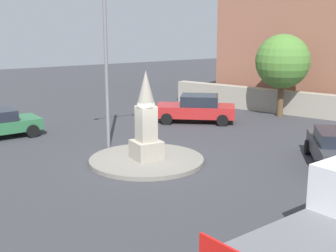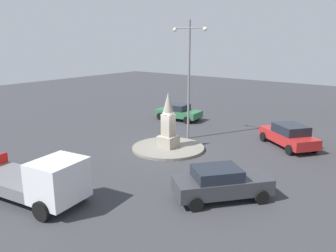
# 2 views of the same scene
# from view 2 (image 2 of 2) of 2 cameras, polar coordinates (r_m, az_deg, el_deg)

# --- Properties ---
(ground_plane) EXTENTS (80.00, 80.00, 0.00)m
(ground_plane) POSITION_cam_2_polar(r_m,az_deg,el_deg) (22.52, 0.04, -3.87)
(ground_plane) COLOR #38383D
(traffic_island) EXTENTS (4.70, 4.70, 0.17)m
(traffic_island) POSITION_cam_2_polar(r_m,az_deg,el_deg) (22.49, 0.04, -3.66)
(traffic_island) COLOR gray
(traffic_island) RESTS_ON ground
(monument) EXTENTS (1.10, 1.10, 3.61)m
(monument) POSITION_cam_2_polar(r_m,az_deg,el_deg) (22.04, 0.04, 0.40)
(monument) COLOR #9E9687
(monument) RESTS_ON traffic_island
(streetlamp) EXTENTS (2.72, 0.28, 8.25)m
(streetlamp) POSITION_cam_2_polar(r_m,az_deg,el_deg) (24.11, 3.50, 9.22)
(streetlamp) COLOR slate
(streetlamp) RESTS_ON ground
(car_green_far_side) EXTENTS (4.06, 2.33, 1.40)m
(car_green_far_side) POSITION_cam_2_polar(r_m,az_deg,el_deg) (30.52, 1.75, 2.37)
(car_green_far_side) COLOR #2D6B42
(car_green_far_side) RESTS_ON ground
(car_dark_grey_parked_left) EXTENTS (4.04, 4.41, 1.51)m
(car_dark_grey_parked_left) POSITION_cam_2_polar(r_m,az_deg,el_deg) (15.69, 8.77, -9.29)
(car_dark_grey_parked_left) COLOR #38383D
(car_dark_grey_parked_left) RESTS_ON ground
(car_red_passing) EXTENTS (4.61, 4.11, 1.55)m
(car_red_passing) POSITION_cam_2_polar(r_m,az_deg,el_deg) (24.18, 19.40, -1.46)
(car_red_passing) COLOR #B22323
(car_red_passing) RESTS_ON ground
(truck_white_approaching) EXTENTS (5.82, 3.10, 2.16)m
(truck_white_approaching) POSITION_cam_2_polar(r_m,az_deg,el_deg) (16.11, -20.56, -8.56)
(truck_white_approaching) COLOR silver
(truck_white_approaching) RESTS_ON ground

